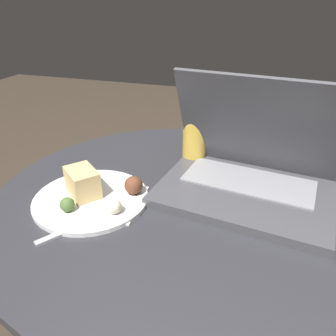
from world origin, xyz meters
name	(u,v)px	position (x,y,z in m)	size (l,w,h in m)	color
table	(175,245)	(0.00, 0.00, 0.42)	(0.74, 0.74, 0.56)	#9E9EA3
napkin	(95,199)	(-0.15, -0.07, 0.56)	(0.20, 0.15, 0.00)	silver
laptop	(249,170)	(0.14, 0.06, 0.61)	(0.37, 0.28, 0.24)	#47474C
beer_glass	(194,122)	(0.00, 0.15, 0.66)	(0.06, 0.06, 0.20)	gold
snack_plate	(92,193)	(-0.15, -0.07, 0.57)	(0.23, 0.23, 0.06)	white
fork	(92,220)	(-0.12, -0.13, 0.56)	(0.11, 0.16, 0.00)	#B2B2B7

